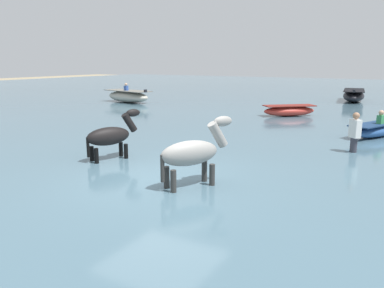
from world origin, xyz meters
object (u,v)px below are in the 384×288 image
Objects in this scene: horse_trailing_black at (111,137)px; boat_near_starboard at (289,111)px; horse_lead_grey at (193,155)px; boat_near_port at (128,96)px; person_wading_close at (354,138)px; boat_far_inshore at (354,96)px; boat_distant_east at (377,130)px.

horse_trailing_black is 11.00m from boat_near_starboard.
boat_near_port is (-12.31, 12.68, -0.31)m from horse_lead_grey.
horse_trailing_black is at bearing -142.70° from person_wading_close.
person_wading_close reaches higher than boat_near_starboard.
boat_far_inshore is (0.30, 20.79, -0.31)m from horse_lead_grey.
boat_near_port is at bearing 153.08° from person_wading_close.
horse_lead_grey reaches higher than person_wading_close.
boat_near_port reaches higher than boat_far_inshore.
boat_distant_east is (2.56, -12.62, -0.13)m from boat_far_inshore.
boat_near_starboard is at bearing -5.01° from boat_near_port.
boat_near_starboard is 10.99m from boat_near_port.
horse_trailing_black reaches higher than boat_near_starboard.
horse_trailing_black is at bearing 164.44° from horse_lead_grey.
horse_trailing_black is 0.43× the size of boat_far_inshore.
boat_far_inshore reaches higher than boat_near_starboard.
boat_near_port is (-9.22, 11.82, -0.22)m from horse_trailing_black.
person_wading_close is (14.84, -7.53, 0.04)m from boat_near_port.
boat_near_starboard is at bearing 80.97° from horse_trailing_black.
horse_trailing_black reaches higher than boat_far_inshore.
boat_near_starboard is at bearing 120.64° from person_wading_close.
horse_trailing_black is 14.99m from boat_near_port.
boat_far_inshore is at bearing 32.76° from boat_near_port.
boat_far_inshore is 15.81m from person_wading_close.
boat_near_starboard is 0.67× the size of boat_near_port.
horse_trailing_black is 1.09× the size of person_wading_close.
boat_near_port is 15.83m from boat_distant_east.
person_wading_close is (2.23, -15.65, 0.05)m from boat_far_inshore.
boat_near_starboard is at bearing 96.66° from horse_lead_grey.
boat_distant_east is at bearing -16.55° from boat_near_port.
horse_lead_grey is 1.08× the size of horse_trailing_black.
boat_far_inshore is 1.09× the size of boat_near_port.
horse_lead_grey is at bearing -15.56° from horse_trailing_black.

